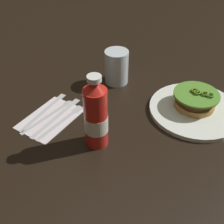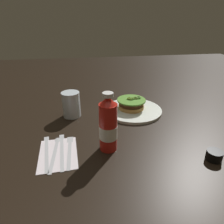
{
  "view_description": "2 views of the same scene",
  "coord_description": "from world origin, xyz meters",
  "px_view_note": "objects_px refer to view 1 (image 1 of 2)",
  "views": [
    {
      "loc": [
        -0.59,
        -0.28,
        0.56
      ],
      "look_at": [
        -0.09,
        0.08,
        0.06
      ],
      "focal_mm": 46.41,
      "sensor_mm": 36.0,
      "label": 1
    },
    {
      "loc": [
        -0.74,
        0.16,
        0.43
      ],
      "look_at": [
        -0.05,
        0.05,
        0.09
      ],
      "focal_mm": 32.28,
      "sensor_mm": 36.0,
      "label": 2
    }
  ],
  "objects_px": {
    "steak_knife": "(59,114)",
    "butter_knife": "(46,108)",
    "burger_sandwich": "(195,100)",
    "spoon_utensil": "(55,111)",
    "dinner_plate": "(195,110)",
    "water_glass": "(117,67)",
    "napkin": "(50,118)",
    "ketchup_bottle": "(96,116)",
    "fork_utensil": "(64,118)"
  },
  "relations": [
    {
      "from": "steak_knife",
      "to": "butter_knife",
      "type": "xyz_separation_m",
      "value": [
        -0.0,
        0.05,
        0.0
      ]
    },
    {
      "from": "burger_sandwich",
      "to": "spoon_utensil",
      "type": "distance_m",
      "value": 0.43
    },
    {
      "from": "dinner_plate",
      "to": "water_glass",
      "type": "xyz_separation_m",
      "value": [
        -0.0,
        0.29,
        0.05
      ]
    },
    {
      "from": "dinner_plate",
      "to": "steak_knife",
      "type": "relative_size",
      "value": 1.29
    },
    {
      "from": "napkin",
      "to": "dinner_plate",
      "type": "bearing_deg",
      "value": -49.33
    },
    {
      "from": "napkin",
      "to": "spoon_utensil",
      "type": "distance_m",
      "value": 0.03
    },
    {
      "from": "water_glass",
      "to": "napkin",
      "type": "bearing_deg",
      "value": 171.66
    },
    {
      "from": "burger_sandwich",
      "to": "napkin",
      "type": "bearing_deg",
      "value": 132.2
    },
    {
      "from": "burger_sandwich",
      "to": "steak_knife",
      "type": "xyz_separation_m",
      "value": [
        -0.27,
        0.31,
        -0.03
      ]
    },
    {
      "from": "burger_sandwich",
      "to": "ketchup_bottle",
      "type": "height_order",
      "value": "ketchup_bottle"
    },
    {
      "from": "ketchup_bottle",
      "to": "fork_utensil",
      "type": "xyz_separation_m",
      "value": [
        0.02,
        0.14,
        -0.09
      ]
    },
    {
      "from": "spoon_utensil",
      "to": "butter_knife",
      "type": "height_order",
      "value": "same"
    },
    {
      "from": "ketchup_bottle",
      "to": "steak_knife",
      "type": "xyz_separation_m",
      "value": [
        0.02,
        0.16,
        -0.09
      ]
    },
    {
      "from": "spoon_utensil",
      "to": "steak_knife",
      "type": "bearing_deg",
      "value": -95.39
    },
    {
      "from": "dinner_plate",
      "to": "napkin",
      "type": "height_order",
      "value": "dinner_plate"
    },
    {
      "from": "fork_utensil",
      "to": "butter_knife",
      "type": "bearing_deg",
      "value": 88.11
    },
    {
      "from": "spoon_utensil",
      "to": "butter_knife",
      "type": "distance_m",
      "value": 0.03
    },
    {
      "from": "dinner_plate",
      "to": "butter_knife",
      "type": "relative_size",
      "value": 1.33
    },
    {
      "from": "napkin",
      "to": "fork_utensil",
      "type": "relative_size",
      "value": 0.96
    },
    {
      "from": "ketchup_bottle",
      "to": "steak_knife",
      "type": "distance_m",
      "value": 0.19
    },
    {
      "from": "water_glass",
      "to": "napkin",
      "type": "distance_m",
      "value": 0.29
    },
    {
      "from": "fork_utensil",
      "to": "steak_knife",
      "type": "height_order",
      "value": "same"
    },
    {
      "from": "dinner_plate",
      "to": "burger_sandwich",
      "type": "height_order",
      "value": "burger_sandwich"
    },
    {
      "from": "spoon_utensil",
      "to": "fork_utensil",
      "type": "bearing_deg",
      "value": -99.69
    },
    {
      "from": "water_glass",
      "to": "steak_knife",
      "type": "height_order",
      "value": "water_glass"
    },
    {
      "from": "napkin",
      "to": "steak_knife",
      "type": "xyz_separation_m",
      "value": [
        0.03,
        -0.01,
        0.0
      ]
    },
    {
      "from": "steak_knife",
      "to": "butter_knife",
      "type": "height_order",
      "value": "same"
    },
    {
      "from": "burger_sandwich",
      "to": "butter_knife",
      "type": "relative_size",
      "value": 0.66
    },
    {
      "from": "dinner_plate",
      "to": "steak_knife",
      "type": "height_order",
      "value": "dinner_plate"
    },
    {
      "from": "steak_knife",
      "to": "butter_knife",
      "type": "distance_m",
      "value": 0.05
    },
    {
      "from": "water_glass",
      "to": "butter_knife",
      "type": "relative_size",
      "value": 0.56
    },
    {
      "from": "water_glass",
      "to": "steak_knife",
      "type": "bearing_deg",
      "value": 173.09
    },
    {
      "from": "fork_utensil",
      "to": "burger_sandwich",
      "type": "bearing_deg",
      "value": -46.42
    },
    {
      "from": "fork_utensil",
      "to": "spoon_utensil",
      "type": "distance_m",
      "value": 0.05
    },
    {
      "from": "spoon_utensil",
      "to": "butter_knife",
      "type": "bearing_deg",
      "value": 100.81
    },
    {
      "from": "fork_utensil",
      "to": "butter_knife",
      "type": "distance_m",
      "value": 0.08
    },
    {
      "from": "fork_utensil",
      "to": "spoon_utensil",
      "type": "bearing_deg",
      "value": 80.31
    },
    {
      "from": "burger_sandwich",
      "to": "steak_knife",
      "type": "distance_m",
      "value": 0.41
    },
    {
      "from": "butter_knife",
      "to": "dinner_plate",
      "type": "bearing_deg",
      "value": -54.96
    },
    {
      "from": "napkin",
      "to": "butter_knife",
      "type": "height_order",
      "value": "butter_knife"
    },
    {
      "from": "burger_sandwich",
      "to": "napkin",
      "type": "distance_m",
      "value": 0.44
    },
    {
      "from": "napkin",
      "to": "butter_knife",
      "type": "xyz_separation_m",
      "value": [
        0.02,
        0.04,
        0.0
      ]
    },
    {
      "from": "water_glass",
      "to": "spoon_utensil",
      "type": "distance_m",
      "value": 0.26
    },
    {
      "from": "dinner_plate",
      "to": "burger_sandwich",
      "type": "xyz_separation_m",
      "value": [
        0.01,
        0.01,
        0.03
      ]
    },
    {
      "from": "fork_utensil",
      "to": "spoon_utensil",
      "type": "xyz_separation_m",
      "value": [
        0.01,
        0.05,
        0.0
      ]
    },
    {
      "from": "butter_knife",
      "to": "fork_utensil",
      "type": "bearing_deg",
      "value": -91.89
    },
    {
      "from": "water_glass",
      "to": "fork_utensil",
      "type": "xyz_separation_m",
      "value": [
        -0.26,
        0.0,
        -0.05
      ]
    },
    {
      "from": "napkin",
      "to": "steak_knife",
      "type": "bearing_deg",
      "value": -20.98
    },
    {
      "from": "dinner_plate",
      "to": "napkin",
      "type": "relative_size",
      "value": 1.53
    },
    {
      "from": "fork_utensil",
      "to": "dinner_plate",
      "type": "bearing_deg",
      "value": -48.1
    }
  ]
}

